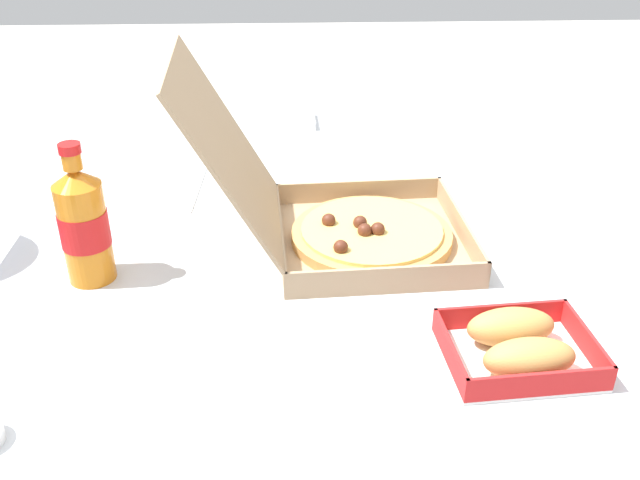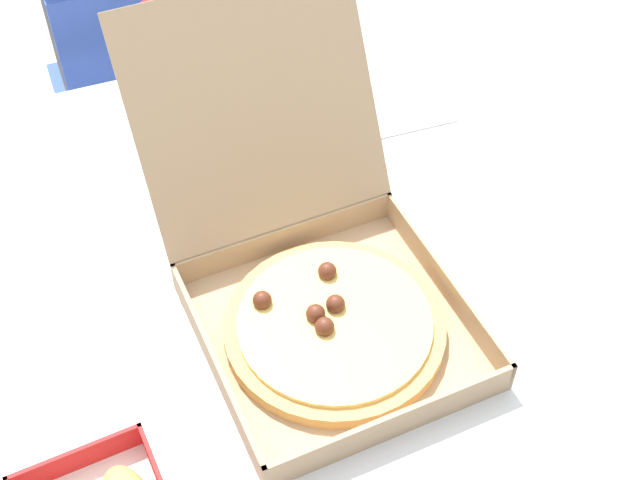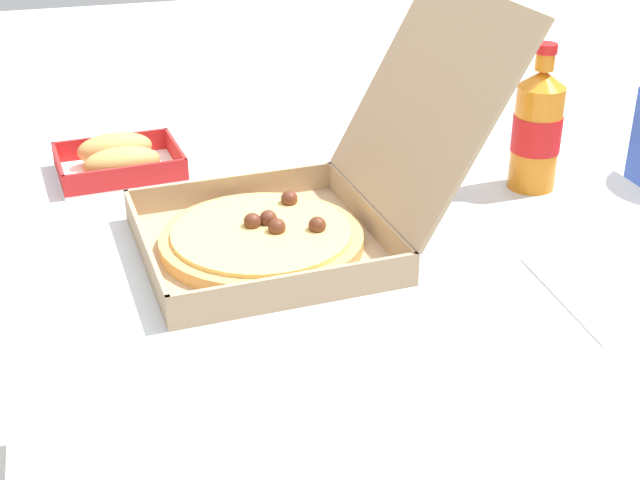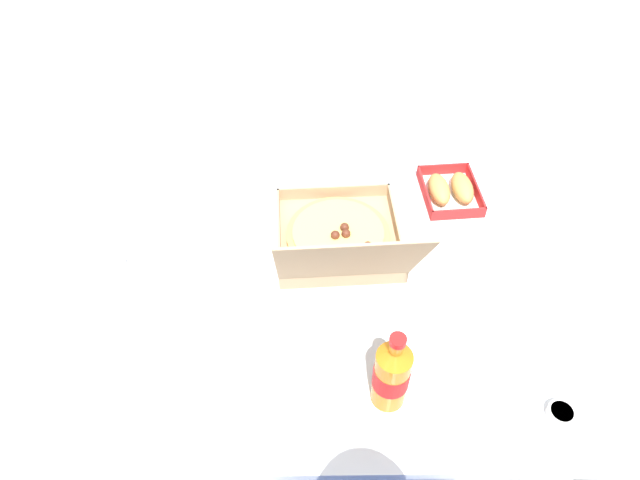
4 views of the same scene
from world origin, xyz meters
TOP-DOWN VIEW (x-y plane):
  - ground_plane at (0.00, 0.00)m, footprint 10.00×10.00m
  - dining_table at (0.00, 0.00)m, footprint 1.33×0.93m
  - pizza_box_open at (-0.03, -0.10)m, footprint 0.34×0.48m
  - bread_side_box at (-0.34, -0.30)m, footprint 0.16×0.20m
  - cola_bottle at (-0.12, 0.30)m, footprint 0.07×0.07m
  - paper_menu at (0.20, 0.25)m, footprint 0.22×0.16m
  - napkin_pile at (0.57, -0.01)m, footprint 0.11×0.11m
  - dipping_sauce_cup at (-0.46, 0.35)m, footprint 0.06×0.06m

SIDE VIEW (x-z plane):
  - ground_plane at x=0.00m, z-range 0.00..0.00m
  - dining_table at x=0.00m, z-range 0.29..1.02m
  - paper_menu at x=0.20m, z-range 0.73..0.73m
  - napkin_pile at x=0.57m, z-range 0.73..0.75m
  - dipping_sauce_cup at x=-0.46m, z-range 0.73..0.75m
  - bread_side_box at x=-0.34m, z-range 0.73..0.79m
  - pizza_box_open at x=-0.03m, z-range 0.62..0.94m
  - cola_bottle at x=-0.12m, z-range 0.71..0.94m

